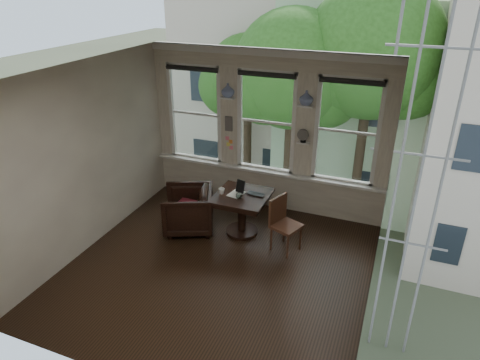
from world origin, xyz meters
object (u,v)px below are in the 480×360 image
at_px(side_chair_right, 286,226).
at_px(mug, 222,191).
at_px(armchair_left, 188,210).
at_px(laptop, 255,195).
at_px(table, 242,214).

height_order(side_chair_right, mug, side_chair_right).
bearing_deg(mug, armchair_left, -166.13).
xyz_separation_m(laptop, mug, (-0.55, -0.13, 0.04)).
height_order(table, armchair_left, armchair_left).
xyz_separation_m(table, laptop, (0.21, 0.04, 0.39)).
xyz_separation_m(armchair_left, laptop, (1.14, 0.28, 0.37)).
bearing_deg(side_chair_right, table, 97.28).
distance_m(table, laptop, 0.44).
height_order(laptop, mug, mug).
distance_m(armchair_left, mug, 0.73).
xyz_separation_m(table, mug, (-0.34, -0.09, 0.42)).
bearing_deg(table, armchair_left, -165.87).
bearing_deg(side_chair_right, armchair_left, 112.08).
bearing_deg(mug, laptop, 13.38).
distance_m(table, side_chair_right, 0.89).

